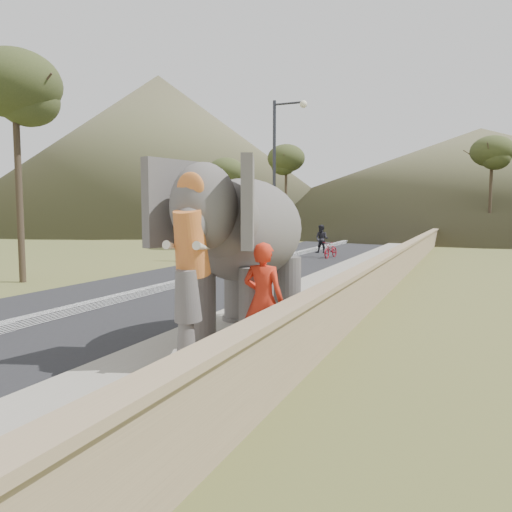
{
  "coord_description": "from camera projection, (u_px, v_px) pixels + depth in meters",
  "views": [
    {
      "loc": [
        4.09,
        -7.24,
        2.6
      ],
      "look_at": [
        0.2,
        1.81,
        1.7
      ],
      "focal_mm": 35.0,
      "sensor_mm": 36.0,
      "label": 1
    }
  ],
  "objects": [
    {
      "name": "median",
      "position": [
        217.0,
        274.0,
        19.57
      ],
      "size": [
        0.35,
        120.0,
        0.22
      ],
      "primitive_type": "cube",
      "color": "black",
      "rests_on": "ground"
    },
    {
      "name": "elephant_and_man",
      "position": [
        246.0,
        253.0,
        9.9
      ],
      "size": [
        2.58,
        4.63,
        3.25
      ],
      "color": "#66605C",
      "rests_on": "ground"
    },
    {
      "name": "parapet",
      "position": [
        390.0,
        271.0,
        16.92
      ],
      "size": [
        0.3,
        120.0,
        1.1
      ],
      "primitive_type": "cube",
      "color": "tan",
      "rests_on": "ground"
    },
    {
      "name": "hill_far",
      "position": [
        479.0,
        179.0,
        69.92
      ],
      "size": [
        80.0,
        80.0,
        14.0
      ],
      "primitive_type": "cone",
      "color": "brown",
      "rests_on": "ground"
    },
    {
      "name": "signboard",
      "position": [
        280.0,
        230.0,
        24.53
      ],
      "size": [
        0.6,
        0.08,
        2.4
      ],
      "color": "#2D2D33",
      "rests_on": "ground"
    },
    {
      "name": "ground",
      "position": [
        203.0,
        364.0,
        8.47
      ],
      "size": [
        160.0,
        160.0,
        0.0
      ],
      "primitive_type": "plane",
      "color": "olive",
      "rests_on": "ground"
    },
    {
      "name": "walkway",
      "position": [
        342.0,
        282.0,
        17.61
      ],
      "size": [
        3.0,
        120.0,
        0.15
      ],
      "primitive_type": "cube",
      "color": "#9E9687",
      "rests_on": "ground"
    },
    {
      "name": "road",
      "position": [
        217.0,
        276.0,
        19.58
      ],
      "size": [
        7.0,
        120.0,
        0.03
      ],
      "primitive_type": "cube",
      "color": "black",
      "rests_on": "ground"
    },
    {
      "name": "motorcyclist",
      "position": [
        327.0,
        245.0,
        27.23
      ],
      "size": [
        1.32,
        1.75,
        1.82
      ],
      "color": "maroon",
      "rests_on": "ground"
    },
    {
      "name": "lamppost",
      "position": [
        280.0,
        164.0,
        24.71
      ],
      "size": [
        1.76,
        0.36,
        8.0
      ],
      "color": "#2A2A2E",
      "rests_on": "ground"
    },
    {
      "name": "hill_left",
      "position": [
        159.0,
        153.0,
        72.72
      ],
      "size": [
        60.0,
        60.0,
        22.0
      ],
      "primitive_type": "cone",
      "color": "brown",
      "rests_on": "ground"
    }
  ]
}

